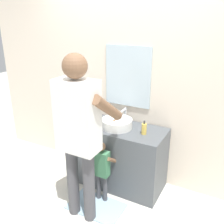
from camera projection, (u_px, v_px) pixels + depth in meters
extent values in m
plane|color=silver|center=(106.00, 195.00, 3.24)|extent=(14.00, 14.00, 0.00)
cube|color=beige|center=(129.00, 79.00, 3.26)|extent=(4.40, 0.08, 2.70)
cube|color=silver|center=(128.00, 77.00, 3.20)|extent=(0.61, 0.02, 0.76)
cube|color=#4C5156|center=(117.00, 156.00, 3.34)|extent=(1.20, 0.54, 0.81)
cylinder|color=silver|center=(117.00, 123.00, 3.16)|extent=(0.38, 0.38, 0.11)
cylinder|color=beige|center=(117.00, 123.00, 3.15)|extent=(0.31, 0.31, 0.09)
cylinder|color=#B7BABF|center=(125.00, 114.00, 3.34)|extent=(0.03, 0.03, 0.18)
cylinder|color=#B7BABF|center=(123.00, 110.00, 3.26)|extent=(0.02, 0.12, 0.02)
cylinder|color=#B7BABF|center=(120.00, 118.00, 3.39)|extent=(0.04, 0.04, 0.05)
cylinder|color=#B7BABF|center=(130.00, 120.00, 3.33)|extent=(0.04, 0.04, 0.05)
cylinder|color=silver|center=(94.00, 116.00, 3.39)|extent=(0.07, 0.07, 0.09)
cylinder|color=blue|center=(93.00, 113.00, 3.38)|extent=(0.01, 0.03, 0.17)
cube|color=white|center=(93.00, 106.00, 3.34)|extent=(0.01, 0.02, 0.02)
cylinder|color=gold|center=(144.00, 129.00, 2.98)|extent=(0.06, 0.06, 0.13)
cylinder|color=#2D2D2D|center=(144.00, 122.00, 2.95)|extent=(0.02, 0.02, 0.03)
cube|color=#99B7CC|center=(96.00, 206.00, 3.03)|extent=(0.64, 0.40, 0.02)
cylinder|color=#47474C|center=(99.00, 187.00, 3.10)|extent=(0.05, 0.05, 0.36)
cylinder|color=#47474C|center=(105.00, 189.00, 3.06)|extent=(0.05, 0.05, 0.36)
cube|color=#427F56|center=(101.00, 163.00, 2.96)|extent=(0.18, 0.10, 0.31)
sphere|color=brown|center=(101.00, 147.00, 2.88)|extent=(0.10, 0.10, 0.10)
cylinder|color=brown|center=(98.00, 156.00, 3.06)|extent=(0.04, 0.22, 0.17)
cylinder|color=brown|center=(112.00, 160.00, 2.98)|extent=(0.04, 0.22, 0.17)
cylinder|color=#47474C|center=(73.00, 181.00, 2.82)|extent=(0.13, 0.13, 0.84)
cylinder|color=#47474C|center=(89.00, 187.00, 2.72)|extent=(0.13, 0.13, 0.84)
cube|color=white|center=(77.00, 117.00, 2.49)|extent=(0.42, 0.24, 0.73)
sphere|color=brown|center=(75.00, 66.00, 2.31)|extent=(0.24, 0.24, 0.24)
cylinder|color=brown|center=(70.00, 101.00, 2.72)|extent=(0.10, 0.50, 0.40)
cylinder|color=brown|center=(108.00, 108.00, 2.52)|extent=(0.10, 0.50, 0.40)
cylinder|color=orange|center=(116.00, 120.00, 2.75)|extent=(0.01, 0.14, 0.03)
cube|color=white|center=(120.00, 116.00, 2.81)|extent=(0.01, 0.02, 0.02)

